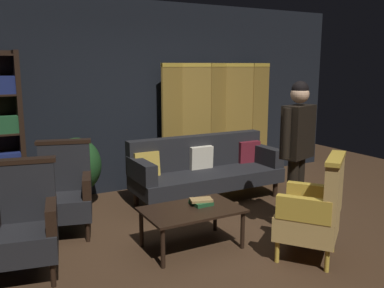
% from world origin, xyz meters
% --- Properties ---
extents(ground_plane, '(10.00, 10.00, 0.00)m').
position_xyz_m(ground_plane, '(0.00, 0.00, 0.00)').
color(ground_plane, '#3D2819').
extents(back_wall, '(7.20, 0.10, 2.80)m').
position_xyz_m(back_wall, '(0.00, 2.45, 1.40)').
color(back_wall, black).
rests_on(back_wall, ground_plane).
extents(folding_screen, '(2.14, 0.28, 1.90)m').
position_xyz_m(folding_screen, '(1.29, 2.28, 0.99)').
color(folding_screen, olive).
rests_on(folding_screen, ground_plane).
extents(velvet_couch, '(2.12, 0.78, 0.88)m').
position_xyz_m(velvet_couch, '(0.55, 1.45, 0.45)').
color(velvet_couch, black).
rests_on(velvet_couch, ground_plane).
extents(coffee_table, '(1.00, 0.64, 0.42)m').
position_xyz_m(coffee_table, '(-0.37, 0.13, 0.37)').
color(coffee_table, black).
rests_on(coffee_table, ground_plane).
extents(armchair_gilt_accent, '(0.81, 0.81, 1.04)m').
position_xyz_m(armchair_gilt_accent, '(0.56, -0.65, 0.49)').
color(armchair_gilt_accent, gold).
rests_on(armchair_gilt_accent, ground_plane).
extents(armchair_wing_left, '(0.71, 0.71, 1.04)m').
position_xyz_m(armchair_wing_left, '(-1.43, 1.13, 0.49)').
color(armchair_wing_left, black).
rests_on(armchair_wing_left, ground_plane).
extents(armchair_wing_right, '(0.68, 0.67, 1.04)m').
position_xyz_m(armchair_wing_right, '(-1.95, 0.33, 0.49)').
color(armchair_wing_right, black).
rests_on(armchair_wing_right, ground_plane).
extents(standing_figure, '(0.56, 0.33, 1.70)m').
position_xyz_m(standing_figure, '(0.86, -0.04, 1.03)').
color(standing_figure, black).
rests_on(standing_figure, ground_plane).
extents(potted_plant, '(0.64, 0.64, 0.93)m').
position_xyz_m(potted_plant, '(-1.10, 1.97, 0.54)').
color(potted_plant, brown).
rests_on(potted_plant, ground_plane).
extents(book_green_cloth, '(0.20, 0.20, 0.04)m').
position_xyz_m(book_green_cloth, '(-0.22, 0.19, 0.44)').
color(book_green_cloth, '#1E4C28').
rests_on(book_green_cloth, coffee_table).
extents(book_tan_leather, '(0.26, 0.20, 0.02)m').
position_xyz_m(book_tan_leather, '(-0.22, 0.19, 0.47)').
color(book_tan_leather, '#9E7A47').
rests_on(book_tan_leather, book_green_cloth).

